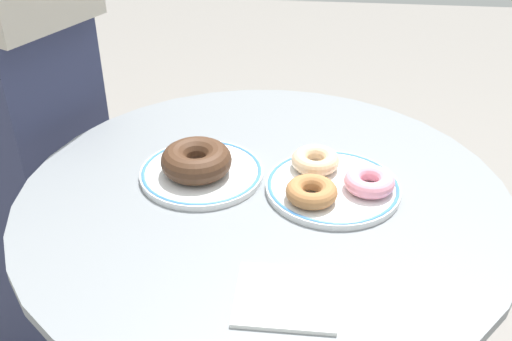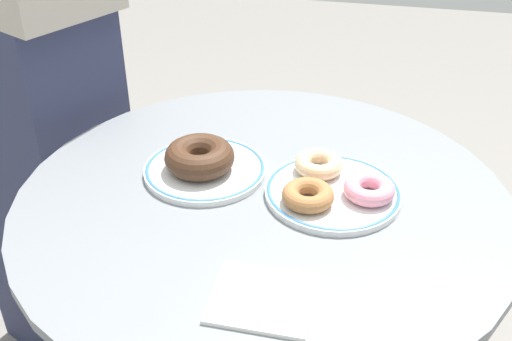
{
  "view_description": "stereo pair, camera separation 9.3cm",
  "coord_description": "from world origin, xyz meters",
  "px_view_note": "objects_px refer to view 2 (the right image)",
  "views": [
    {
      "loc": [
        0.07,
        -0.77,
        1.27
      ],
      "look_at": [
        -0.01,
        0.01,
        0.77
      ],
      "focal_mm": 42.52,
      "sensor_mm": 36.0,
      "label": 1
    },
    {
      "loc": [
        0.16,
        -0.76,
        1.27
      ],
      "look_at": [
        -0.01,
        0.01,
        0.77
      ],
      "focal_mm": 42.52,
      "sensor_mm": 36.0,
      "label": 2
    }
  ],
  "objects_px": {
    "plate_right": "(333,192)",
    "donut_glazed": "(319,164)",
    "plate_left": "(205,169)",
    "paper_napkin": "(262,299)",
    "cafe_table": "(262,288)",
    "donut_pink_frosted": "(369,189)",
    "person_figure": "(18,46)",
    "donut_cinnamon": "(308,195)",
    "donut_chocolate": "(200,157)"
  },
  "relations": [
    {
      "from": "plate_right",
      "to": "donut_glazed",
      "type": "xyz_separation_m",
      "value": [
        -0.03,
        0.05,
        0.02
      ]
    },
    {
      "from": "plate_left",
      "to": "paper_napkin",
      "type": "bearing_deg",
      "value": -59.96
    },
    {
      "from": "cafe_table",
      "to": "donut_pink_frosted",
      "type": "bearing_deg",
      "value": 4.65
    },
    {
      "from": "plate_left",
      "to": "donut_pink_frosted",
      "type": "height_order",
      "value": "donut_pink_frosted"
    },
    {
      "from": "plate_left",
      "to": "donut_glazed",
      "type": "distance_m",
      "value": 0.18
    },
    {
      "from": "plate_left",
      "to": "person_figure",
      "type": "height_order",
      "value": "person_figure"
    },
    {
      "from": "plate_left",
      "to": "donut_cinnamon",
      "type": "xyz_separation_m",
      "value": [
        0.18,
        -0.06,
        0.02
      ]
    },
    {
      "from": "donut_glazed",
      "to": "donut_cinnamon",
      "type": "relative_size",
      "value": 1.0
    },
    {
      "from": "donut_glazed",
      "to": "donut_cinnamon",
      "type": "xyz_separation_m",
      "value": [
        -0.0,
        -0.09,
        0.0
      ]
    },
    {
      "from": "donut_pink_frosted",
      "to": "donut_glazed",
      "type": "bearing_deg",
      "value": 147.36
    },
    {
      "from": "paper_napkin",
      "to": "person_figure",
      "type": "distance_m",
      "value": 0.78
    },
    {
      "from": "donut_pink_frosted",
      "to": "paper_napkin",
      "type": "bearing_deg",
      "value": -115.1
    },
    {
      "from": "donut_chocolate",
      "to": "plate_right",
      "type": "bearing_deg",
      "value": -3.38
    },
    {
      "from": "donut_chocolate",
      "to": "donut_cinnamon",
      "type": "bearing_deg",
      "value": -17.11
    },
    {
      "from": "plate_left",
      "to": "donut_pink_frosted",
      "type": "relative_size",
      "value": 2.56
    },
    {
      "from": "cafe_table",
      "to": "paper_napkin",
      "type": "xyz_separation_m",
      "value": [
        0.05,
        -0.23,
        0.2
      ]
    },
    {
      "from": "donut_pink_frosted",
      "to": "donut_cinnamon",
      "type": "distance_m",
      "value": 0.09
    },
    {
      "from": "cafe_table",
      "to": "donut_glazed",
      "type": "xyz_separation_m",
      "value": [
        0.08,
        0.07,
        0.22
      ]
    },
    {
      "from": "plate_left",
      "to": "donut_chocolate",
      "type": "xyz_separation_m",
      "value": [
        -0.01,
        -0.01,
        0.03
      ]
    },
    {
      "from": "donut_glazed",
      "to": "paper_napkin",
      "type": "bearing_deg",
      "value": -95.55
    },
    {
      "from": "donut_cinnamon",
      "to": "person_figure",
      "type": "height_order",
      "value": "person_figure"
    },
    {
      "from": "donut_chocolate",
      "to": "person_figure",
      "type": "bearing_deg",
      "value": 153.12
    },
    {
      "from": "plate_left",
      "to": "paper_napkin",
      "type": "height_order",
      "value": "plate_left"
    },
    {
      "from": "donut_cinnamon",
      "to": "person_figure",
      "type": "bearing_deg",
      "value": 155.84
    },
    {
      "from": "donut_chocolate",
      "to": "person_figure",
      "type": "height_order",
      "value": "person_figure"
    },
    {
      "from": "donut_pink_frosted",
      "to": "cafe_table",
      "type": "bearing_deg",
      "value": -175.35
    },
    {
      "from": "cafe_table",
      "to": "donut_chocolate",
      "type": "bearing_deg",
      "value": 163.55
    },
    {
      "from": "donut_chocolate",
      "to": "donut_cinnamon",
      "type": "distance_m",
      "value": 0.19
    },
    {
      "from": "cafe_table",
      "to": "donut_cinnamon",
      "type": "bearing_deg",
      "value": -18.1
    },
    {
      "from": "paper_napkin",
      "to": "plate_left",
      "type": "bearing_deg",
      "value": 120.04
    },
    {
      "from": "donut_cinnamon",
      "to": "donut_glazed",
      "type": "bearing_deg",
      "value": 87.71
    },
    {
      "from": "donut_chocolate",
      "to": "paper_napkin",
      "type": "height_order",
      "value": "donut_chocolate"
    },
    {
      "from": "plate_left",
      "to": "plate_right",
      "type": "relative_size",
      "value": 0.95
    },
    {
      "from": "plate_right",
      "to": "person_figure",
      "type": "bearing_deg",
      "value": 160.2
    },
    {
      "from": "donut_pink_frosted",
      "to": "donut_cinnamon",
      "type": "xyz_separation_m",
      "value": [
        -0.09,
        -0.04,
        0.0
      ]
    },
    {
      "from": "cafe_table",
      "to": "plate_left",
      "type": "distance_m",
      "value": 0.23
    },
    {
      "from": "donut_glazed",
      "to": "donut_cinnamon",
      "type": "distance_m",
      "value": 0.09
    },
    {
      "from": "paper_napkin",
      "to": "person_figure",
      "type": "height_order",
      "value": "person_figure"
    },
    {
      "from": "plate_left",
      "to": "donut_glazed",
      "type": "xyz_separation_m",
      "value": [
        0.18,
        0.03,
        0.02
      ]
    },
    {
      "from": "donut_pink_frosted",
      "to": "person_figure",
      "type": "xyz_separation_m",
      "value": [
        -0.72,
        0.25,
        0.07
      ]
    },
    {
      "from": "plate_left",
      "to": "donut_pink_frosted",
      "type": "distance_m",
      "value": 0.27
    },
    {
      "from": "donut_chocolate",
      "to": "donut_cinnamon",
      "type": "xyz_separation_m",
      "value": [
        0.18,
        -0.06,
        -0.01
      ]
    },
    {
      "from": "plate_right",
      "to": "donut_chocolate",
      "type": "relative_size",
      "value": 1.86
    },
    {
      "from": "plate_left",
      "to": "donut_pink_frosted",
      "type": "bearing_deg",
      "value": -5.7
    },
    {
      "from": "cafe_table",
      "to": "donut_chocolate",
      "type": "distance_m",
      "value": 0.26
    },
    {
      "from": "donut_pink_frosted",
      "to": "person_figure",
      "type": "relative_size",
      "value": 0.05
    },
    {
      "from": "cafe_table",
      "to": "donut_chocolate",
      "type": "relative_size",
      "value": 6.77
    },
    {
      "from": "cafe_table",
      "to": "plate_left",
      "type": "bearing_deg",
      "value": 159.49
    },
    {
      "from": "donut_glazed",
      "to": "donut_chocolate",
      "type": "bearing_deg",
      "value": -169.88
    },
    {
      "from": "plate_right",
      "to": "donut_glazed",
      "type": "bearing_deg",
      "value": 122.18
    }
  ]
}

